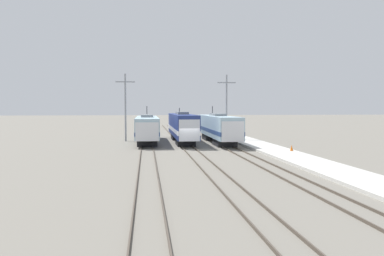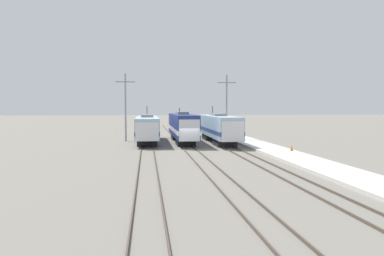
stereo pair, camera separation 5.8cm
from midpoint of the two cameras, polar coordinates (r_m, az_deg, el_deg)
ground_plane at (r=44.83m, az=-0.45°, el=-3.25°), size 400.00×400.00×0.00m
rail_pair_far_left at (r=44.54m, az=-6.87°, el=-3.21°), size 1.51×120.00×0.15m
rail_pair_center at (r=44.82m, az=-0.45°, el=-3.15°), size 1.51×120.00×0.15m
rail_pair_far_right at (r=45.66m, az=5.80°, el=-3.05°), size 1.51×120.00×0.15m
locomotive_far_left at (r=53.41m, az=-6.90°, el=-0.03°), size 3.09×17.73×5.20m
locomotive_center at (r=53.33m, az=-1.52°, el=0.19°), size 2.77×18.95×4.92m
locomotive_far_right at (r=53.02m, az=3.97°, el=0.06°), size 2.99×19.22×5.19m
catenary_tower_left at (r=56.04m, az=-10.14°, el=3.46°), size 2.83×0.26×9.95m
catenary_tower_right at (r=57.25m, az=5.25°, el=3.49°), size 2.83×0.26×9.95m
platform at (r=46.78m, az=10.94°, el=-2.87°), size 4.00×120.00×0.26m
traffic_cone at (r=42.22m, az=14.90°, el=-2.95°), size 0.35×0.35×0.64m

